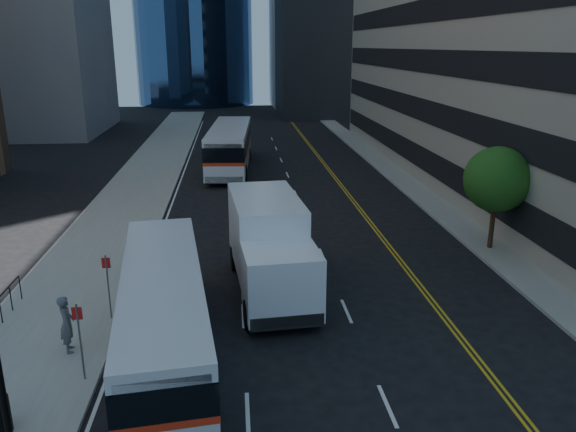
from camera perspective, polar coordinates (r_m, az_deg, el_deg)
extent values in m
plane|color=black|center=(20.37, 5.67, -12.16)|extent=(160.00, 160.00, 0.00)
cube|color=gray|center=(44.08, -14.34, 3.58)|extent=(5.00, 90.00, 0.15)
cube|color=gray|center=(45.36, 10.85, 4.17)|extent=(2.00, 90.00, 0.15)
cylinder|color=#332114|center=(29.70, 20.00, -1.00)|extent=(0.24, 0.24, 2.20)
sphere|color=#1B4D16|center=(29.09, 20.47, 3.50)|extent=(3.20, 3.20, 3.20)
cylinder|color=black|center=(14.75, -26.93, -16.29)|extent=(0.16, 0.16, 4.20)
cube|color=silver|center=(19.26, -12.37, -11.41)|extent=(3.85, 11.72, 1.05)
cube|color=red|center=(18.98, -12.49, -9.75)|extent=(3.87, 11.74, 0.21)
cube|color=black|center=(18.75, -12.59, -8.31)|extent=(3.87, 11.74, 0.86)
cube|color=silver|center=(18.46, -12.74, -6.29)|extent=(3.85, 11.72, 0.48)
cylinder|color=black|center=(16.58, -16.26, -18.39)|extent=(0.40, 0.99, 0.96)
cylinder|color=black|center=(16.52, -8.06, -17.94)|extent=(0.40, 0.99, 0.96)
cylinder|color=black|center=(22.23, -15.32, -8.73)|extent=(0.40, 0.99, 0.96)
cylinder|color=black|center=(22.19, -9.45, -8.37)|extent=(0.40, 0.99, 0.96)
cube|color=white|center=(47.04, -5.87, 6.02)|extent=(3.85, 13.78, 1.25)
cube|color=red|center=(46.91, -5.90, 6.90)|extent=(3.87, 13.80, 0.25)
cube|color=black|center=(46.80, -5.92, 7.65)|extent=(3.87, 13.80, 1.02)
cube|color=white|center=(46.67, -5.96, 8.68)|extent=(3.85, 13.78, 0.57)
cylinder|color=black|center=(43.27, -8.02, 4.37)|extent=(0.42, 1.15, 1.13)
cylinder|color=black|center=(43.06, -4.42, 4.42)|extent=(0.42, 1.15, 1.13)
cylinder|color=black|center=(50.79, -7.11, 6.27)|extent=(0.42, 1.15, 1.13)
cylinder|color=black|center=(50.61, -4.04, 6.32)|extent=(0.42, 1.15, 1.13)
cube|color=white|center=(20.55, -0.67, -6.68)|extent=(2.93, 2.72, 2.39)
cube|color=black|center=(19.39, -0.13, -6.71)|extent=(2.53, 0.27, 1.25)
cube|color=white|center=(23.98, -2.28, -1.42)|extent=(3.18, 5.67, 2.96)
cube|color=black|center=(23.43, -1.80, -6.33)|extent=(2.75, 7.66, 0.28)
cylinder|color=black|center=(20.66, -4.01, -9.96)|extent=(0.41, 1.11, 1.09)
cylinder|color=black|center=(21.04, 2.83, -9.42)|extent=(0.41, 1.11, 1.09)
cylinder|color=black|center=(25.84, -5.44, -4.31)|extent=(0.41, 1.11, 1.09)
cylinder|color=black|center=(26.14, 0.01, -3.97)|extent=(0.41, 1.11, 1.09)
imported|color=#515258|center=(20.08, -21.55, -10.17)|extent=(0.66, 0.83, 1.97)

